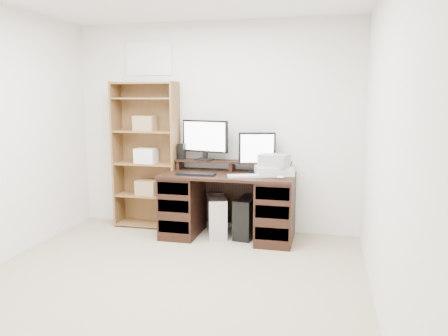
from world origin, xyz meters
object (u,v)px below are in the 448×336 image
(desk, at_px, (228,204))
(tower_black, at_px, (247,217))
(monitor_small, at_px, (257,151))
(printer, at_px, (274,171))
(tower_silver, at_px, (217,216))
(bookshelf, at_px, (147,154))
(monitor_wide, at_px, (205,138))

(desk, height_order, tower_black, desk)
(monitor_small, bearing_deg, printer, -45.04)
(tower_silver, relative_size, bookshelf, 0.26)
(monitor_small, distance_m, printer, 0.32)
(tower_silver, bearing_deg, bookshelf, 150.95)
(monitor_wide, xyz_separation_m, bookshelf, (-0.75, 0.01, -0.22))
(desk, relative_size, tower_silver, 3.24)
(printer, bearing_deg, monitor_small, 130.31)
(desk, bearing_deg, tower_silver, 167.68)
(desk, relative_size, printer, 3.76)
(monitor_small, relative_size, tower_silver, 1.01)
(printer, xyz_separation_m, tower_black, (-0.31, 0.03, -0.57))
(monitor_wide, relative_size, bookshelf, 0.33)
(monitor_small, distance_m, bookshelf, 1.39)
(monitor_wide, height_order, tower_black, monitor_wide)
(monitor_small, height_order, tower_silver, monitor_small)
(desk, height_order, bookshelf, bookshelf)
(printer, relative_size, tower_silver, 0.86)
(monitor_small, bearing_deg, monitor_wide, 161.10)
(monitor_wide, bearing_deg, desk, -17.40)
(desk, relative_size, monitor_small, 3.22)
(tower_black, distance_m, bookshelf, 1.47)
(bookshelf, bearing_deg, monitor_small, -2.00)
(desk, xyz_separation_m, monitor_small, (0.30, 0.16, 0.61))
(monitor_small, bearing_deg, tower_black, -148.82)
(monitor_wide, xyz_separation_m, tower_silver, (0.19, -0.17, -0.90))
(printer, height_order, tower_silver, printer)
(tower_silver, relative_size, tower_black, 0.94)
(desk, xyz_separation_m, tower_silver, (-0.14, 0.03, -0.16))
(tower_silver, height_order, tower_black, tower_black)
(monitor_wide, height_order, tower_silver, monitor_wide)
(desk, height_order, monitor_wide, monitor_wide)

